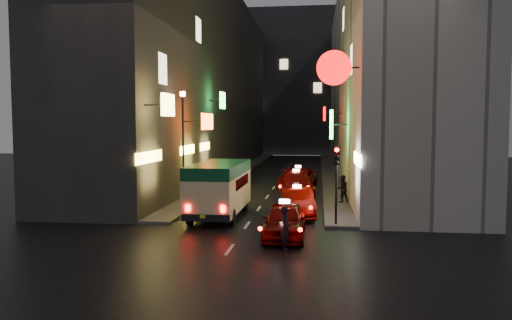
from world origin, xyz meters
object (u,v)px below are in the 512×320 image
at_px(minibus, 220,183).
at_px(pedestrian_crossing, 285,225).
at_px(lamp_post, 183,140).
at_px(traffic_light, 337,167).
at_px(taxi_near, 284,218).

relative_size(minibus, pedestrian_crossing, 3.41).
xyz_separation_m(minibus, lamp_post, (-2.58, 2.74, 2.02)).
bearing_deg(lamp_post, pedestrian_crossing, -54.77).
distance_m(pedestrian_crossing, traffic_light, 5.05).
bearing_deg(pedestrian_crossing, lamp_post, 21.32).
bearing_deg(traffic_light, pedestrian_crossing, -114.60).
relative_size(minibus, traffic_light, 1.79).
bearing_deg(traffic_light, taxi_near, -133.33).
distance_m(minibus, pedestrian_crossing, 7.14).
bearing_deg(traffic_light, lamp_post, 151.09).
xyz_separation_m(pedestrian_crossing, lamp_post, (-6.23, 8.83, 2.80)).
xyz_separation_m(minibus, taxi_near, (3.48, -4.05, -0.89)).
height_order(pedestrian_crossing, lamp_post, lamp_post).
xyz_separation_m(taxi_near, lamp_post, (-6.06, 6.80, 2.91)).
height_order(traffic_light, lamp_post, lamp_post).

